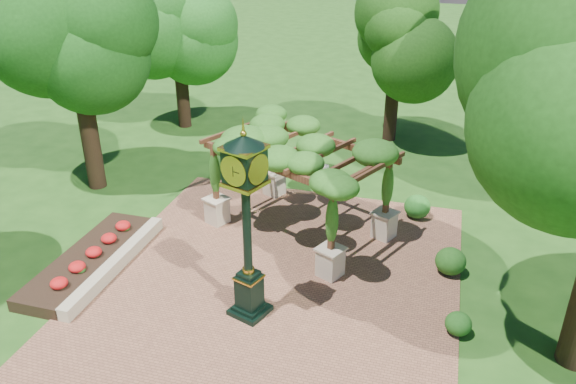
# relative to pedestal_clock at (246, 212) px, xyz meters

# --- Properties ---
(ground) EXTENTS (120.00, 120.00, 0.00)m
(ground) POSITION_rel_pedestal_clock_xyz_m (0.21, 0.32, -2.97)
(ground) COLOR #1E4714
(ground) RESTS_ON ground
(brick_plaza) EXTENTS (10.00, 12.00, 0.04)m
(brick_plaza) POSITION_rel_pedestal_clock_xyz_m (0.21, 1.32, -2.95)
(brick_plaza) COLOR brown
(brick_plaza) RESTS_ON ground
(border_wall) EXTENTS (0.35, 5.00, 0.40)m
(border_wall) POSITION_rel_pedestal_clock_xyz_m (-4.39, 0.82, -2.77)
(border_wall) COLOR #C6B793
(border_wall) RESTS_ON ground
(flower_bed) EXTENTS (1.50, 5.00, 0.36)m
(flower_bed) POSITION_rel_pedestal_clock_xyz_m (-5.29, 0.82, -2.79)
(flower_bed) COLOR red
(flower_bed) RESTS_ON ground
(pedestal_clock) EXTENTS (1.24, 1.24, 4.97)m
(pedestal_clock) POSITION_rel_pedestal_clock_xyz_m (0.00, 0.00, 0.00)
(pedestal_clock) COLOR black
(pedestal_clock) RESTS_ON brick_plaza
(pergola) EXTENTS (6.37, 5.36, 3.43)m
(pergola) POSITION_rel_pedestal_clock_xyz_m (0.09, 4.49, -0.15)
(pergola) COLOR beige
(pergola) RESTS_ON brick_plaza
(sundial) EXTENTS (0.74, 0.74, 1.04)m
(sundial) POSITION_rel_pedestal_clock_xyz_m (-0.42, 9.61, -2.51)
(sundial) COLOR gray
(sundial) RESTS_ON ground
(shrub_front) EXTENTS (0.81, 0.81, 0.58)m
(shrub_front) POSITION_rel_pedestal_clock_xyz_m (5.16, 0.64, -2.64)
(shrub_front) COLOR #1E5117
(shrub_front) RESTS_ON brick_plaza
(shrub_mid) EXTENTS (0.88, 0.88, 0.78)m
(shrub_mid) POSITION_rel_pedestal_clock_xyz_m (4.89, 3.27, -2.54)
(shrub_mid) COLOR #1F4E16
(shrub_mid) RESTS_ON brick_plaza
(shrub_back) EXTENTS (0.90, 0.90, 0.79)m
(shrub_back) POSITION_rel_pedestal_clock_xyz_m (3.72, 6.40, -2.54)
(shrub_back) COLOR #23661D
(shrub_back) RESTS_ON brick_plaza
(tree_west_near) EXTENTS (4.33, 4.33, 8.47)m
(tree_west_near) POSITION_rel_pedestal_clock_xyz_m (-8.13, 5.60, 2.85)
(tree_west_near) COLOR black
(tree_west_near) RESTS_ON ground
(tree_west_far) EXTENTS (4.16, 4.16, 6.96)m
(tree_west_far) POSITION_rel_pedestal_clock_xyz_m (-7.90, 12.75, 1.81)
(tree_west_far) COLOR black
(tree_west_far) RESTS_ON ground
(tree_north) EXTENTS (3.31, 3.31, 6.80)m
(tree_north) POSITION_rel_pedestal_clock_xyz_m (1.91, 13.69, 1.68)
(tree_north) COLOR black
(tree_north) RESTS_ON ground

